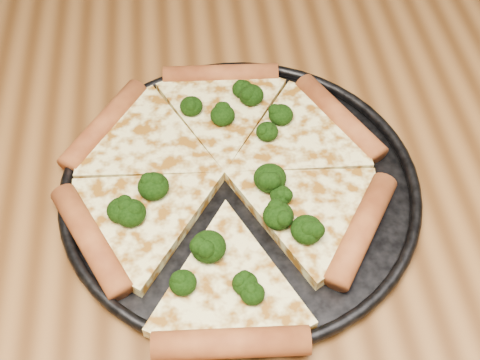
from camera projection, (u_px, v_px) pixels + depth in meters
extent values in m
cube|color=brown|center=(226.00, 252.00, 0.59)|extent=(1.20, 0.90, 0.04)
cylinder|color=black|center=(240.00, 188.00, 0.60)|extent=(0.33, 0.33, 0.01)
torus|color=black|center=(240.00, 184.00, 0.60)|extent=(0.34, 0.34, 0.01)
cylinder|color=#B45C2D|center=(339.00, 117.00, 0.64)|extent=(0.08, 0.12, 0.02)
cylinder|color=#B45C2D|center=(221.00, 75.00, 0.68)|extent=(0.13, 0.03, 0.02)
cylinder|color=#B45C2D|center=(104.00, 125.00, 0.64)|extent=(0.09, 0.12, 0.02)
cylinder|color=#B45C2D|center=(90.00, 240.00, 0.55)|extent=(0.08, 0.12, 0.02)
cylinder|color=#B45C2D|center=(231.00, 343.00, 0.49)|extent=(0.13, 0.03, 0.02)
cylinder|color=#B45C2D|center=(362.00, 229.00, 0.56)|extent=(0.09, 0.12, 0.02)
ellipsoid|color=black|center=(191.00, 106.00, 0.64)|extent=(0.02, 0.02, 0.02)
ellipsoid|color=black|center=(251.00, 95.00, 0.65)|extent=(0.03, 0.03, 0.02)
ellipsoid|color=black|center=(307.00, 230.00, 0.54)|extent=(0.03, 0.03, 0.02)
ellipsoid|color=black|center=(243.00, 89.00, 0.66)|extent=(0.02, 0.02, 0.02)
ellipsoid|color=black|center=(281.00, 115.00, 0.63)|extent=(0.02, 0.02, 0.02)
ellipsoid|color=black|center=(208.00, 247.00, 0.53)|extent=(0.03, 0.03, 0.02)
ellipsoid|color=black|center=(131.00, 213.00, 0.56)|extent=(0.03, 0.03, 0.02)
ellipsoid|color=black|center=(183.00, 283.00, 0.51)|extent=(0.02, 0.02, 0.02)
ellipsoid|color=black|center=(281.00, 195.00, 0.57)|extent=(0.02, 0.02, 0.02)
ellipsoid|color=black|center=(245.00, 283.00, 0.51)|extent=(0.02, 0.02, 0.02)
ellipsoid|color=black|center=(121.00, 210.00, 0.56)|extent=(0.03, 0.03, 0.02)
ellipsoid|color=black|center=(270.00, 178.00, 0.58)|extent=(0.03, 0.03, 0.02)
ellipsoid|color=black|center=(223.00, 115.00, 0.63)|extent=(0.02, 0.02, 0.02)
ellipsoid|color=black|center=(253.00, 294.00, 0.51)|extent=(0.02, 0.02, 0.02)
ellipsoid|color=black|center=(267.00, 132.00, 0.62)|extent=(0.02, 0.02, 0.02)
ellipsoid|color=black|center=(278.00, 216.00, 0.55)|extent=(0.03, 0.03, 0.02)
ellipsoid|color=black|center=(153.00, 186.00, 0.57)|extent=(0.03, 0.03, 0.02)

